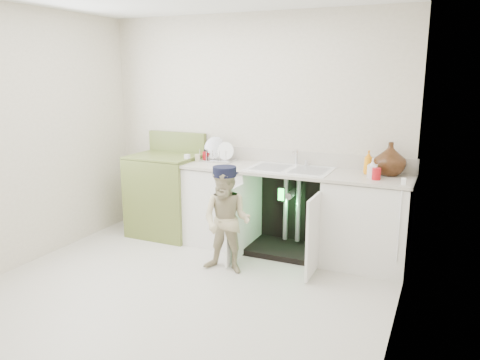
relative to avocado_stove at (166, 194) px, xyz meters
name	(u,v)px	position (x,y,z in m)	size (l,w,h in m)	color
ground	(186,288)	(0.96, -1.18, -0.49)	(3.50, 3.50, 0.00)	beige
room_shell	(182,149)	(0.96, -1.18, 0.76)	(6.00, 5.50, 1.26)	beige
counter_run	(292,209)	(1.53, 0.03, -0.01)	(2.44, 1.02, 1.22)	white
avocado_stove	(166,194)	(0.00, 0.00, 0.00)	(0.76, 0.65, 1.18)	olive
repair_worker	(227,220)	(1.13, -0.69, 0.03)	(0.70, 0.58, 1.02)	#C7B88E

